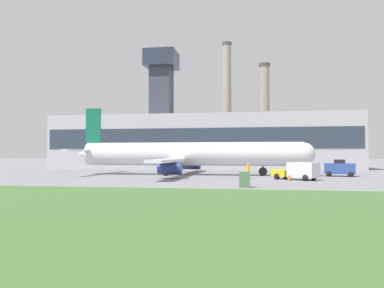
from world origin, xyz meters
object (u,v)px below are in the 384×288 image
object	(u,v)px
airplane	(188,155)
pushback_tug	(339,169)
ground_crew_person	(248,171)
baggage_truck	(298,171)

from	to	relation	value
airplane	pushback_tug	bearing A→B (deg)	1.12
pushback_tug	ground_crew_person	distance (m)	13.84
baggage_truck	ground_crew_person	world-z (taller)	baggage_truck
airplane	pushback_tug	xyz separation A→B (m)	(20.19, 0.39, -1.86)
pushback_tug	baggage_truck	xyz separation A→B (m)	(-6.16, -8.08, -0.02)
ground_crew_person	pushback_tug	bearing A→B (deg)	31.92
pushback_tug	ground_crew_person	xyz separation A→B (m)	(-11.74, -7.32, -0.08)
pushback_tug	ground_crew_person	world-z (taller)	pushback_tug
airplane	pushback_tug	world-z (taller)	airplane
airplane	baggage_truck	size ratio (longest dim) A/B	6.38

